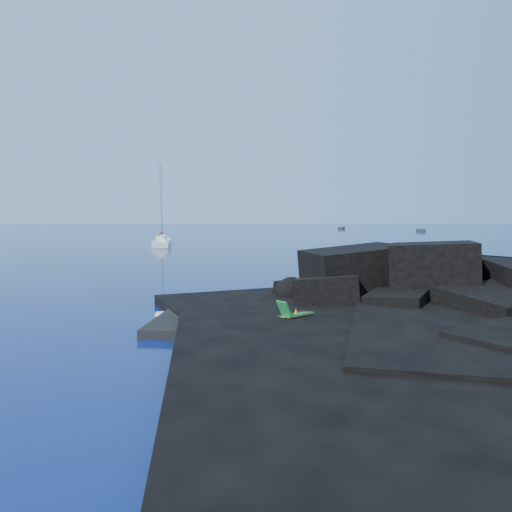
{
  "coord_description": "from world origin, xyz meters",
  "views": [
    {
      "loc": [
        4.4,
        -20.87,
        4.87
      ],
      "look_at": [
        4.64,
        11.99,
        2.0
      ],
      "focal_mm": 35.0,
      "sensor_mm": 36.0,
      "label": 1
    }
  ],
  "objects": [
    {
      "name": "sunbather",
      "position": [
        5.72,
        0.23,
        0.5
      ],
      "size": [
        1.6,
        0.54,
        0.21
      ],
      "primitive_type": null,
      "rotation": [
        0.0,
        0.0,
        -0.1
      ],
      "color": "tan",
      "rests_on": "towel"
    },
    {
      "name": "towel",
      "position": [
        5.72,
        0.23,
        0.37
      ],
      "size": [
        1.81,
        0.99,
        0.05
      ],
      "primitive_type": "cube",
      "rotation": [
        0.0,
        0.0,
        -0.1
      ],
      "color": "silver",
      "rests_on": "beach"
    },
    {
      "name": "marker_cone",
      "position": [
        6.19,
        -0.62,
        0.64
      ],
      "size": [
        0.47,
        0.47,
        0.57
      ],
      "primitive_type": "cone",
      "rotation": [
        0.0,
        0.0,
        -0.32
      ],
      "color": "orange",
      "rests_on": "beach"
    },
    {
      "name": "surf_foam",
      "position": [
        5.0,
        5.0,
        0.0
      ],
      "size": [
        10.0,
        8.0,
        0.06
      ],
      "primitive_type": null,
      "color": "white",
      "rests_on": "ground"
    },
    {
      "name": "headland",
      "position": [
        13.0,
        3.0,
        0.0
      ],
      "size": [
        24.0,
        24.0,
        3.6
      ],
      "primitive_type": null,
      "color": "black",
      "rests_on": "ground"
    },
    {
      "name": "ground",
      "position": [
        0.0,
        0.0,
        0.0
      ],
      "size": [
        400.0,
        400.0,
        0.0
      ],
      "primitive_type": "plane",
      "color": "#031338",
      "rests_on": "ground"
    },
    {
      "name": "distant_boat_a",
      "position": [
        30.43,
        124.93,
        0.0
      ],
      "size": [
        2.83,
        5.04,
        0.64
      ],
      "primitive_type": "cube",
      "rotation": [
        0.0,
        0.0,
        -0.29
      ],
      "color": "#232227",
      "rests_on": "ground"
    },
    {
      "name": "sailboat",
      "position": [
        -8.72,
        51.32,
        0.0
      ],
      "size": [
        3.77,
        11.65,
        11.99
      ],
      "primitive_type": null,
      "rotation": [
        0.0,
        0.0,
        0.12
      ],
      "color": "silver",
      "rests_on": "ground"
    },
    {
      "name": "beach",
      "position": [
        4.5,
        0.5,
        0.0
      ],
      "size": [
        9.08,
        6.86,
        0.7
      ],
      "primitive_type": "cube",
      "rotation": [
        0.0,
        0.0,
        -0.1
      ],
      "color": "black",
      "rests_on": "ground"
    },
    {
      "name": "deck_chair",
      "position": [
        6.21,
        -0.7,
        0.89
      ],
      "size": [
        1.66,
        1.54,
        1.09
      ],
      "primitive_type": null,
      "rotation": [
        0.0,
        0.0,
        0.7
      ],
      "color": "#1B7A35",
      "rests_on": "beach"
    },
    {
      "name": "distant_boat_b",
      "position": [
        47.81,
        107.2,
        0.0
      ],
      "size": [
        2.4,
        5.34,
        0.69
      ],
      "primitive_type": "cube",
      "rotation": [
        0.0,
        0.0,
        -0.16
      ],
      "color": "#28282D",
      "rests_on": "ground"
    }
  ]
}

